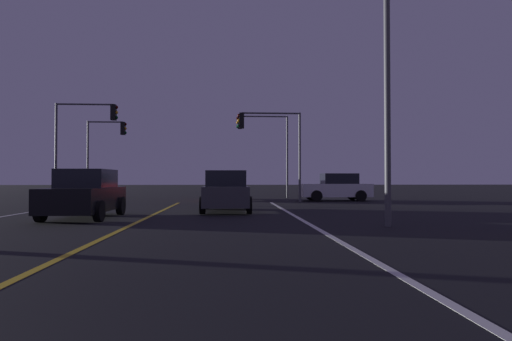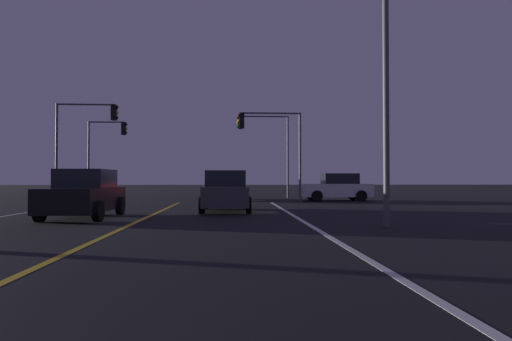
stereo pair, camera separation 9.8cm
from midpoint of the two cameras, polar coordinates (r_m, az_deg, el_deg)
name	(u,v)px [view 2 (the right image)]	position (r m, az deg, el deg)	size (l,w,h in m)	color
lane_edge_right	(336,240)	(9.73, 10.83, -9.12)	(0.16, 30.45, 0.01)	silver
lane_center_divider	(91,242)	(9.89, -20.80, -8.94)	(0.16, 30.45, 0.01)	gold
car_oncoming	(85,194)	(16.07, -21.72, -2.97)	(2.02, 4.30, 1.70)	black
car_crossing_side	(337,188)	(27.08, 10.78, -2.25)	(4.30, 2.02, 1.70)	black
car_ahead_far	(231,187)	(27.64, -3.30, -2.25)	(2.02, 4.30, 1.70)	black
car_lead_same_lane	(226,192)	(17.96, -3.90, -2.85)	(2.02, 4.30, 1.70)	black
traffic_light_near_right	(270,135)	(25.31, 1.93, 4.80)	(3.77, 0.36, 5.29)	#4C4C51
traffic_light_near_left	(86,129)	(26.57, -21.61, 5.18)	(3.55, 0.36, 5.71)	#4C4C51
traffic_light_far_right	(264,137)	(30.81, 1.17, 4.52)	(3.76, 0.36, 5.91)	#4C4C51
traffic_light_far_left	(107,141)	(31.90, -19.15, 3.69)	(2.75, 0.36, 5.42)	#4C4C51
street_lamp_right_near	(371,46)	(13.21, 15.25, 15.72)	(2.03, 0.44, 8.21)	#4C4C51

